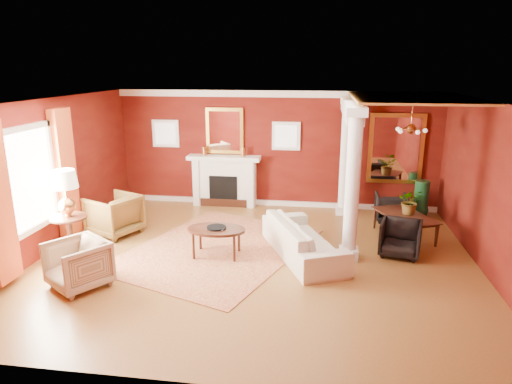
% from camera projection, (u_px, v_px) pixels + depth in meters
% --- Properties ---
extents(ground, '(8.00, 8.00, 0.00)m').
position_uv_depth(ground, '(256.00, 259.00, 8.49)').
color(ground, brown).
rests_on(ground, ground).
extents(room_shell, '(8.04, 7.04, 2.92)m').
position_uv_depth(room_shell, '(256.00, 153.00, 7.94)').
color(room_shell, '#64190D').
rests_on(room_shell, ground).
extents(fireplace, '(1.85, 0.42, 1.29)m').
position_uv_depth(fireplace, '(224.00, 181.00, 11.65)').
color(fireplace, white).
rests_on(fireplace, ground).
extents(overmantel_mirror, '(0.95, 0.07, 1.15)m').
position_uv_depth(overmantel_mirror, '(225.00, 131.00, 11.45)').
color(overmantel_mirror, gold).
rests_on(overmantel_mirror, fireplace).
extents(flank_window_left, '(0.70, 0.07, 0.70)m').
position_uv_depth(flank_window_left, '(166.00, 133.00, 11.70)').
color(flank_window_left, white).
rests_on(flank_window_left, room_shell).
extents(flank_window_right, '(0.70, 0.07, 0.70)m').
position_uv_depth(flank_window_right, '(286.00, 136.00, 11.27)').
color(flank_window_right, white).
rests_on(flank_window_right, room_shell).
extents(left_window, '(0.21, 2.55, 2.60)m').
position_uv_depth(left_window, '(34.00, 186.00, 8.07)').
color(left_window, white).
rests_on(left_window, room_shell).
extents(column_front, '(0.36, 0.36, 2.80)m').
position_uv_depth(column_front, '(352.00, 185.00, 8.16)').
color(column_front, white).
rests_on(column_front, ground).
extents(column_back, '(0.36, 0.36, 2.80)m').
position_uv_depth(column_back, '(346.00, 156.00, 10.73)').
color(column_back, white).
rests_on(column_back, ground).
extents(header_beam, '(0.30, 3.20, 0.32)m').
position_uv_depth(header_beam, '(351.00, 109.00, 9.36)').
color(header_beam, white).
rests_on(header_beam, column_front).
extents(amber_ceiling, '(2.30, 3.40, 0.04)m').
position_uv_depth(amber_ceiling, '(412.00, 98.00, 8.99)').
color(amber_ceiling, '#ED9B45').
rests_on(amber_ceiling, room_shell).
extents(dining_mirror, '(1.30, 0.07, 1.70)m').
position_uv_depth(dining_mirror, '(396.00, 149.00, 10.96)').
color(dining_mirror, gold).
rests_on(dining_mirror, room_shell).
extents(chandelier, '(0.60, 0.62, 0.75)m').
position_uv_depth(chandelier, '(411.00, 129.00, 9.20)').
color(chandelier, '#B77439').
rests_on(chandelier, room_shell).
extents(crown_trim, '(8.00, 0.08, 0.16)m').
position_uv_depth(crown_trim, '(277.00, 94.00, 11.03)').
color(crown_trim, white).
rests_on(crown_trim, room_shell).
extents(base_trim, '(8.00, 0.08, 0.12)m').
position_uv_depth(base_trim, '(275.00, 203.00, 11.77)').
color(base_trim, white).
rests_on(base_trim, ground).
extents(rug, '(4.09, 4.67, 0.02)m').
position_uv_depth(rug, '(217.00, 249.00, 8.96)').
color(rug, maroon).
rests_on(rug, ground).
extents(sofa, '(1.58, 2.43, 0.92)m').
position_uv_depth(sofa, '(304.00, 233.00, 8.53)').
color(sofa, beige).
rests_on(sofa, ground).
extents(armchair_leopard, '(1.17, 1.20, 0.95)m').
position_uv_depth(armchair_leopard, '(114.00, 213.00, 9.65)').
color(armchair_leopard, black).
rests_on(armchair_leopard, ground).
extents(armchair_stripe, '(1.13, 1.12, 0.86)m').
position_uv_depth(armchair_stripe, '(78.00, 262.00, 7.33)').
color(armchair_stripe, tan).
rests_on(armchair_stripe, ground).
extents(coffee_table, '(1.09, 1.09, 0.55)m').
position_uv_depth(coffee_table, '(216.00, 231.00, 8.52)').
color(coffee_table, black).
rests_on(coffee_table, ground).
extents(coffee_book, '(0.16, 0.05, 0.22)m').
position_uv_depth(coffee_book, '(214.00, 223.00, 8.44)').
color(coffee_book, black).
rests_on(coffee_book, coffee_table).
extents(side_table, '(0.66, 0.66, 1.66)m').
position_uv_depth(side_table, '(66.00, 198.00, 8.39)').
color(side_table, black).
rests_on(side_table, ground).
extents(dining_table, '(1.02, 1.50, 0.79)m').
position_uv_depth(dining_table, '(406.00, 219.00, 9.49)').
color(dining_table, black).
rests_on(dining_table, ground).
extents(dining_chair_near, '(0.87, 0.83, 0.74)m').
position_uv_depth(dining_chair_near, '(401.00, 237.00, 8.59)').
color(dining_chair_near, black).
rests_on(dining_chair_near, ground).
extents(dining_chair_far, '(0.69, 0.65, 0.71)m').
position_uv_depth(dining_chair_far, '(391.00, 206.00, 10.53)').
color(dining_chair_far, black).
rests_on(dining_chair_far, ground).
extents(green_urn, '(0.38, 0.38, 0.90)m').
position_uv_depth(green_urn, '(421.00, 203.00, 10.77)').
color(green_urn, '#154420').
rests_on(green_urn, ground).
extents(potted_plant, '(0.57, 0.61, 0.43)m').
position_uv_depth(potted_plant, '(411.00, 191.00, 9.37)').
color(potted_plant, '#26591E').
rests_on(potted_plant, dining_table).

